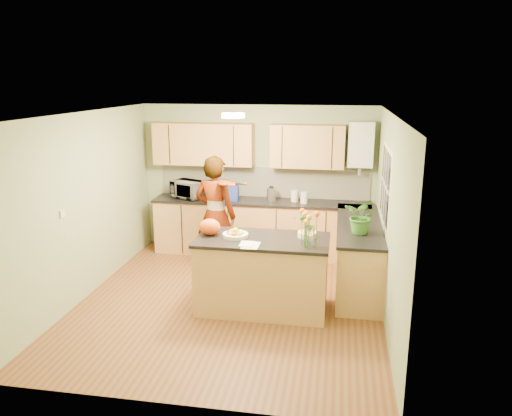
# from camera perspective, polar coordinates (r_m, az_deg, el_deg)

# --- Properties ---
(floor) EXTENTS (4.50, 4.50, 0.00)m
(floor) POSITION_cam_1_polar(r_m,az_deg,el_deg) (6.88, -2.92, -10.57)
(floor) COLOR brown
(floor) RESTS_ON ground
(ceiling) EXTENTS (4.00, 4.50, 0.02)m
(ceiling) POSITION_cam_1_polar(r_m,az_deg,el_deg) (6.24, -3.22, 10.69)
(ceiling) COLOR white
(ceiling) RESTS_ON wall_back
(wall_back) EXTENTS (4.00, 0.02, 2.50)m
(wall_back) POSITION_cam_1_polar(r_m,az_deg,el_deg) (8.60, 0.22, 3.37)
(wall_back) COLOR #91A374
(wall_back) RESTS_ON floor
(wall_front) EXTENTS (4.00, 0.02, 2.50)m
(wall_front) POSITION_cam_1_polar(r_m,az_deg,el_deg) (4.39, -9.55, -7.99)
(wall_front) COLOR #91A374
(wall_front) RESTS_ON floor
(wall_left) EXTENTS (0.02, 4.50, 2.50)m
(wall_left) POSITION_cam_1_polar(r_m,az_deg,el_deg) (7.15, -18.91, 0.26)
(wall_left) COLOR #91A374
(wall_left) RESTS_ON floor
(wall_right) EXTENTS (0.02, 4.50, 2.50)m
(wall_right) POSITION_cam_1_polar(r_m,az_deg,el_deg) (6.33, 14.90, -1.24)
(wall_right) COLOR #91A374
(wall_right) RESTS_ON floor
(back_counter) EXTENTS (3.64, 0.62, 0.94)m
(back_counter) POSITION_cam_1_polar(r_m,az_deg,el_deg) (8.48, 0.55, -2.21)
(back_counter) COLOR #A87B43
(back_counter) RESTS_ON floor
(right_counter) EXTENTS (0.62, 2.24, 0.94)m
(right_counter) POSITION_cam_1_polar(r_m,az_deg,el_deg) (7.35, 11.61, -5.21)
(right_counter) COLOR #A87B43
(right_counter) RESTS_ON floor
(splashback) EXTENTS (3.60, 0.02, 0.52)m
(splashback) POSITION_cam_1_polar(r_m,az_deg,el_deg) (8.58, 0.86, 3.01)
(splashback) COLOR silver
(splashback) RESTS_ON back_counter
(upper_cabinets) EXTENTS (3.20, 0.34, 0.70)m
(upper_cabinets) POSITION_cam_1_polar(r_m,az_deg,el_deg) (8.37, -1.17, 7.22)
(upper_cabinets) COLOR #A87B43
(upper_cabinets) RESTS_ON wall_back
(boiler) EXTENTS (0.40, 0.30, 0.86)m
(boiler) POSITION_cam_1_polar(r_m,az_deg,el_deg) (8.23, 11.88, 7.12)
(boiler) COLOR silver
(boiler) RESTS_ON wall_back
(window_right) EXTENTS (0.01, 1.30, 1.05)m
(window_right) POSITION_cam_1_polar(r_m,az_deg,el_deg) (6.84, 14.58, 2.54)
(window_right) COLOR silver
(window_right) RESTS_ON wall_right
(light_switch) EXTENTS (0.02, 0.09, 0.09)m
(light_switch) POSITION_cam_1_polar(r_m,az_deg,el_deg) (6.63, -21.26, -0.60)
(light_switch) COLOR silver
(light_switch) RESTS_ON wall_left
(ceiling_lamp) EXTENTS (0.30, 0.30, 0.07)m
(ceiling_lamp) POSITION_cam_1_polar(r_m,az_deg,el_deg) (6.54, -2.63, 10.53)
(ceiling_lamp) COLOR #FFEABF
(ceiling_lamp) RESTS_ON ceiling
(peninsula_island) EXTENTS (1.68, 0.86, 0.96)m
(peninsula_island) POSITION_cam_1_polar(r_m,az_deg,el_deg) (6.48, 0.74, -7.54)
(peninsula_island) COLOR #A87B43
(peninsula_island) RESTS_ON floor
(fruit_dish) EXTENTS (0.33, 0.33, 0.11)m
(fruit_dish) POSITION_cam_1_polar(r_m,az_deg,el_deg) (6.36, -2.36, -2.93)
(fruit_dish) COLOR beige
(fruit_dish) RESTS_ON peninsula_island
(orange_bowl) EXTENTS (0.24, 0.24, 0.14)m
(orange_bowl) POSITION_cam_1_polar(r_m,az_deg,el_deg) (6.38, 5.86, -2.82)
(orange_bowl) COLOR beige
(orange_bowl) RESTS_ON peninsula_island
(flower_vase) EXTENTS (0.29, 0.29, 0.53)m
(flower_vase) POSITION_cam_1_polar(r_m,az_deg,el_deg) (5.98, 6.19, -1.09)
(flower_vase) COLOR silver
(flower_vase) RESTS_ON peninsula_island
(orange_bag) EXTENTS (0.34, 0.31, 0.21)m
(orange_bag) POSITION_cam_1_polar(r_m,az_deg,el_deg) (6.47, -5.32, -2.15)
(orange_bag) COLOR #EB4E13
(orange_bag) RESTS_ON peninsula_island
(papers) EXTENTS (0.20, 0.28, 0.01)m
(papers) POSITION_cam_1_polar(r_m,az_deg,el_deg) (6.04, -0.63, -4.27)
(papers) COLOR white
(papers) RESTS_ON peninsula_island
(violinist) EXTENTS (0.76, 0.60, 1.83)m
(violinist) POSITION_cam_1_polar(r_m,az_deg,el_deg) (7.58, -4.65, -0.82)
(violinist) COLOR #D9A585
(violinist) RESTS_ON floor
(violin) EXTENTS (0.63, 0.55, 0.16)m
(violin) POSITION_cam_1_polar(r_m,az_deg,el_deg) (7.20, -3.63, 2.86)
(violin) COLOR #541705
(violin) RESTS_ON violinist
(microwave) EXTENTS (0.63, 0.54, 0.29)m
(microwave) POSITION_cam_1_polar(r_m,az_deg,el_deg) (8.60, -7.80, 2.13)
(microwave) COLOR silver
(microwave) RESTS_ON back_counter
(blue_box) EXTENTS (0.35, 0.27, 0.26)m
(blue_box) POSITION_cam_1_polar(r_m,az_deg,el_deg) (8.40, -3.16, 1.82)
(blue_box) COLOR #213397
(blue_box) RESTS_ON back_counter
(kettle) EXTENTS (0.16, 0.16, 0.29)m
(kettle) POSITION_cam_1_polar(r_m,az_deg,el_deg) (8.34, 1.77, 1.67)
(kettle) COLOR #ADADB1
(kettle) RESTS_ON back_counter
(jar_cream) EXTENTS (0.15, 0.15, 0.18)m
(jar_cream) POSITION_cam_1_polar(r_m,az_deg,el_deg) (8.30, 4.43, 1.38)
(jar_cream) COLOR beige
(jar_cream) RESTS_ON back_counter
(jar_white) EXTENTS (0.12, 0.12, 0.18)m
(jar_white) POSITION_cam_1_polar(r_m,az_deg,el_deg) (8.19, 5.52, 1.17)
(jar_white) COLOR silver
(jar_white) RESTS_ON back_counter
(potted_plant) EXTENTS (0.55, 0.53, 0.49)m
(potted_plant) POSITION_cam_1_polar(r_m,az_deg,el_deg) (6.66, 12.05, -0.88)
(potted_plant) COLOR #397226
(potted_plant) RESTS_ON right_counter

